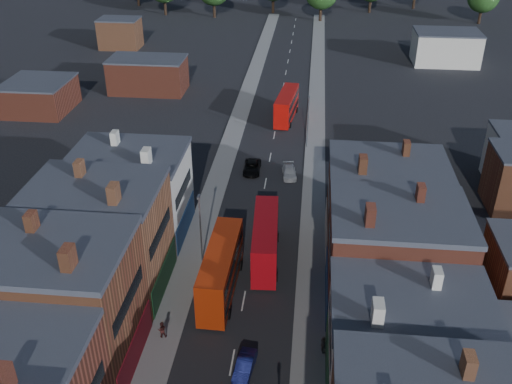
% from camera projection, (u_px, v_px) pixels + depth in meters
% --- Properties ---
extents(pavement_west, '(3.00, 200.00, 0.12)m').
position_uv_depth(pavement_west, '(220.00, 174.00, 78.62)').
color(pavement_west, gray).
rests_on(pavement_west, ground).
extents(pavement_east, '(3.00, 200.00, 0.12)m').
position_uv_depth(pavement_east, '(314.00, 178.00, 77.46)').
color(pavement_east, gray).
rests_on(pavement_east, ground).
extents(lamp_post_2, '(0.25, 0.70, 8.12)m').
position_uv_depth(lamp_post_2, '(200.00, 224.00, 58.91)').
color(lamp_post_2, slate).
rests_on(lamp_post_2, ground).
extents(lamp_post_3, '(0.25, 0.70, 8.12)m').
position_uv_depth(lamp_post_3, '(308.00, 118.00, 83.93)').
color(lamp_post_3, slate).
rests_on(lamp_post_3, ground).
extents(bus_0, '(3.16, 11.78, 5.07)m').
position_uv_depth(bus_0, '(221.00, 270.00, 55.47)').
color(bus_0, '#AB2809').
rests_on(bus_0, ground).
extents(bus_1, '(3.25, 11.18, 4.78)m').
position_uv_depth(bus_1, '(265.00, 240.00, 60.18)').
color(bus_1, '#BA0A12').
rests_on(bus_1, ground).
extents(bus_2, '(3.61, 10.92, 4.63)m').
position_uv_depth(bus_2, '(287.00, 105.00, 94.61)').
color(bus_2, '#B00C07').
rests_on(bus_2, ground).
extents(car_1, '(1.83, 4.04, 1.28)m').
position_uv_depth(car_1, '(245.00, 366.00, 47.46)').
color(car_1, navy).
rests_on(car_1, ground).
extents(car_2, '(2.41, 4.99, 1.37)m').
position_uv_depth(car_2, '(252.00, 167.00, 78.98)').
color(car_2, black).
rests_on(car_2, ground).
extents(car_3, '(2.31, 4.55, 1.27)m').
position_uv_depth(car_3, '(289.00, 172.00, 77.88)').
color(car_3, silver).
rests_on(car_3, ground).
extents(ped_1, '(0.86, 0.58, 1.64)m').
position_uv_depth(ped_1, '(162.00, 330.00, 50.80)').
color(ped_1, '#451E1B').
rests_on(ped_1, pavement_west).
extents(ped_3, '(0.76, 1.11, 1.74)m').
position_uv_depth(ped_3, '(323.00, 345.00, 49.11)').
color(ped_3, '#554F49').
rests_on(ped_3, pavement_east).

